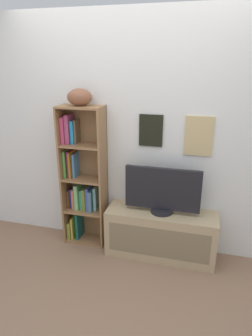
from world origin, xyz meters
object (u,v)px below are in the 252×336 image
object	(u,v)px
bookshelf	(81,181)
tv_stand	(161,234)
television	(163,191)
football	(80,97)

from	to	relation	value
bookshelf	tv_stand	distance (m)	1.02
bookshelf	television	distance (m)	0.90
football	tv_stand	bearing A→B (deg)	-3.96
tv_stand	television	distance (m)	0.49
tv_stand	television	world-z (taller)	television
tv_stand	television	bearing A→B (deg)	90.00
bookshelf	television	bearing A→B (deg)	-5.52
football	tv_stand	size ratio (longest dim) A/B	0.22
football	television	size ratio (longest dim) A/B	0.33
tv_stand	television	xyz separation A→B (m)	(0.00, 0.00, 0.49)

